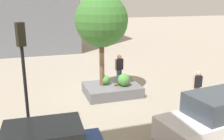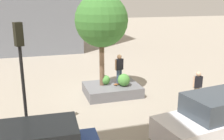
# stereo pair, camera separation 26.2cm
# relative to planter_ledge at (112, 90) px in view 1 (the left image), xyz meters

# --- Properties ---
(ground_plane) EXTENTS (120.00, 120.00, 0.00)m
(ground_plane) POSITION_rel_planter_ledge_xyz_m (0.31, -0.32, -0.29)
(ground_plane) COLOR #9E9384
(planter_ledge) EXTENTS (3.14, 2.35, 0.59)m
(planter_ledge) POSITION_rel_planter_ledge_xyz_m (0.00, 0.00, 0.00)
(planter_ledge) COLOR slate
(planter_ledge) RESTS_ON ground
(plaza_tree) EXTENTS (2.93, 2.93, 5.18)m
(plaza_tree) POSITION_rel_planter_ledge_xyz_m (0.55, -0.17, 3.98)
(plaza_tree) COLOR brown
(plaza_tree) RESTS_ON planter_ledge
(boxwood_shrub) EXTENTS (0.56, 0.56, 0.56)m
(boxwood_shrub) POSITION_rel_planter_ledge_xyz_m (0.35, -0.20, 0.57)
(boxwood_shrub) COLOR #4C8C3D
(boxwood_shrub) RESTS_ON planter_ledge
(hedge_clump) EXTENTS (0.72, 0.72, 0.72)m
(hedge_clump) POSITION_rel_planter_ledge_xyz_m (-0.59, 0.37, 0.65)
(hedge_clump) COLOR #4C8C3D
(hedge_clump) RESTS_ON planter_ledge
(skateboard) EXTENTS (0.79, 0.59, 0.07)m
(skateboard) POSITION_rel_planter_ledge_xyz_m (-0.43, 0.02, 0.35)
(skateboard) COLOR brown
(skateboard) RESTS_ON planter_ledge
(skateboarder) EXTENTS (0.56, 0.33, 1.72)m
(skateboarder) POSITION_rel_planter_ledge_xyz_m (-0.43, 0.02, 1.36)
(skateboarder) COLOR navy
(skateboarder) RESTS_ON skateboard
(police_car) EXTENTS (4.60, 2.53, 2.04)m
(police_car) POSITION_rel_planter_ledge_xyz_m (-2.07, 6.32, 0.74)
(police_car) COLOR white
(police_car) RESTS_ON ground
(traffic_light_corner) EXTENTS (0.35, 0.37, 4.64)m
(traffic_light_corner) POSITION_rel_planter_ledge_xyz_m (4.68, 3.92, 2.86)
(traffic_light_corner) COLOR black
(traffic_light_corner) RESTS_ON ground
(passerby_with_bag) EXTENTS (0.58, 0.26, 1.70)m
(passerby_with_bag) POSITION_rel_planter_ledge_xyz_m (-4.12, 2.37, 0.69)
(passerby_with_bag) COLOR #847056
(passerby_with_bag) RESTS_ON ground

